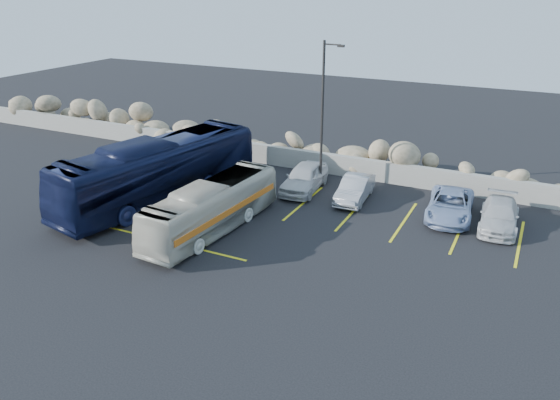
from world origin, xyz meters
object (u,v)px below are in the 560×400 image
at_px(car_a, 304,178).
at_px(car_d, 450,205).
at_px(vintage_bus, 212,207).
at_px(car_c, 499,215).
at_px(car_b, 355,189).
at_px(lamppost, 323,112).
at_px(tour_coach, 159,170).

distance_m(car_a, car_d, 7.88).
height_order(vintage_bus, car_c, vintage_bus).
height_order(car_b, car_d, same).
height_order(car_a, car_d, car_a).
bearing_deg(car_c, vintage_bus, -155.37).
distance_m(car_a, car_c, 10.17).
relative_size(lamppost, tour_coach, 0.67).
relative_size(car_b, car_d, 0.84).
bearing_deg(car_c, lamppost, 169.98).
relative_size(car_a, car_c, 1.05).
relative_size(car_a, car_d, 0.96).
height_order(vintage_bus, car_a, vintage_bus).
bearing_deg(car_a, vintage_bus, -108.85).
bearing_deg(tour_coach, lamppost, 50.09).
bearing_deg(lamppost, car_d, -7.80).
distance_m(lamppost, car_d, 8.13).
height_order(vintage_bus, tour_coach, tour_coach).
bearing_deg(car_d, vintage_bus, -151.69).
relative_size(lamppost, car_c, 1.93).
bearing_deg(tour_coach, car_b, 38.13).
height_order(lamppost, tour_coach, lamppost).
bearing_deg(vintage_bus, car_c, 31.71).
distance_m(lamppost, car_b, 4.41).
xyz_separation_m(vintage_bus, car_a, (1.73, 6.61, -0.43)).
height_order(car_c, car_d, car_d).
bearing_deg(vintage_bus, car_d, 37.81).
xyz_separation_m(car_a, car_d, (7.88, -0.21, -0.11)).
bearing_deg(car_d, lamppost, 166.82).
xyz_separation_m(car_a, car_b, (2.97, -0.14, -0.11)).
height_order(car_a, car_c, car_a).
height_order(lamppost, car_c, lamppost).
bearing_deg(lamppost, vintage_bus, -108.14).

